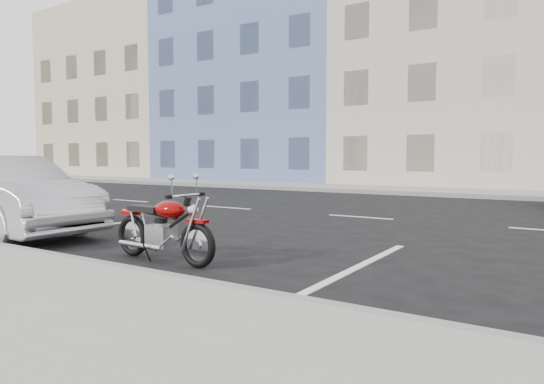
{
  "coord_description": "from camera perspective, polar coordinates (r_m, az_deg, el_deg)",
  "views": [
    {
      "loc": [
        2.4,
        -10.77,
        1.43
      ],
      "look_at": [
        -2.27,
        -3.47,
        0.8
      ],
      "focal_mm": 32.0,
      "sensor_mm": 36.0,
      "label": 1
    }
  ],
  "objects": [
    {
      "name": "ground",
      "position": [
        11.13,
        19.93,
        -3.48
      ],
      "size": [
        120.0,
        120.0,
        0.0
      ],
      "primitive_type": "plane",
      "color": "black",
      "rests_on": "ground"
    },
    {
      "name": "sidewalk_far",
      "position": [
        20.87,
        11.78,
        0.33
      ],
      "size": [
        80.0,
        3.4,
        0.15
      ],
      "primitive_type": "cube",
      "color": "gray",
      "rests_on": "ground"
    },
    {
      "name": "curb_far",
      "position": [
        19.3,
        9.98,
        0.07
      ],
      "size": [
        80.0,
        0.12,
        0.16
      ],
      "primitive_type": "cube",
      "color": "gray",
      "rests_on": "ground"
    },
    {
      "name": "bldg_far_west",
      "position": [
        39.5,
        -13.91,
        10.66
      ],
      "size": [
        12.0,
        12.0,
        12.0
      ],
      "primitive_type": "cube",
      "color": "#C7B793",
      "rests_on": "ground"
    },
    {
      "name": "bldg_blue",
      "position": [
        32.05,
        1.42,
        13.24
      ],
      "size": [
        12.0,
        12.0,
        13.0
      ],
      "primitive_type": "cube",
      "color": "slate",
      "rests_on": "ground"
    },
    {
      "name": "bldg_cream",
      "position": [
        27.76,
        23.7,
        12.75
      ],
      "size": [
        12.0,
        12.0,
        11.5
      ],
      "primitive_type": "cube",
      "color": "#BFB49F",
      "rests_on": "ground"
    },
    {
      "name": "motorcycle",
      "position": [
        6.29,
        -8.61,
        -5.02
      ],
      "size": [
        1.89,
        0.62,
        0.95
      ],
      "rotation": [
        0.0,
        0.0,
        -0.05
      ],
      "color": "black",
      "rests_on": "ground"
    },
    {
      "name": "sedan_silver",
      "position": [
        10.16,
        -28.99,
        -0.32
      ],
      "size": [
        4.49,
        1.75,
        1.46
      ],
      "primitive_type": "imported",
      "rotation": [
        0.0,
        0.0,
        1.52
      ],
      "color": "#ACAEB4",
      "rests_on": "ground"
    }
  ]
}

